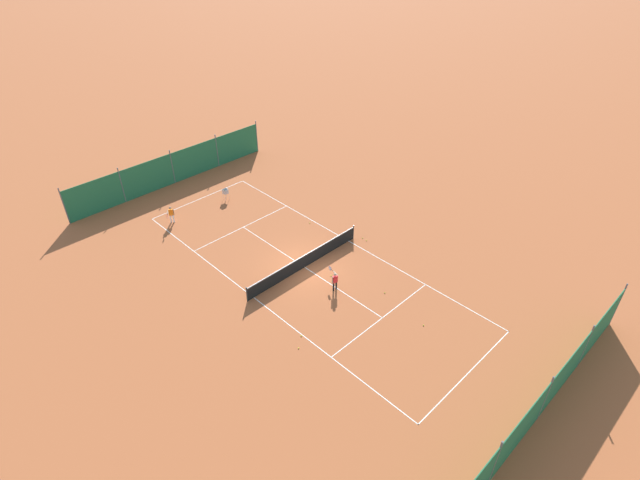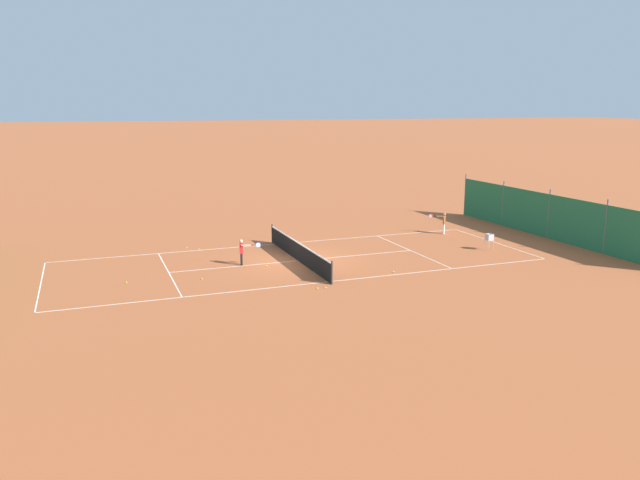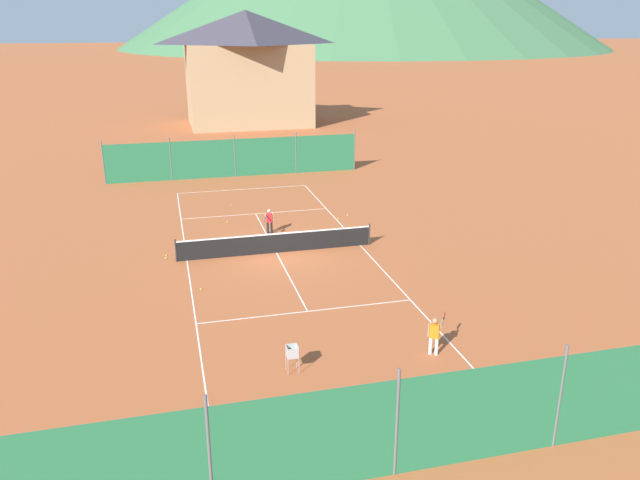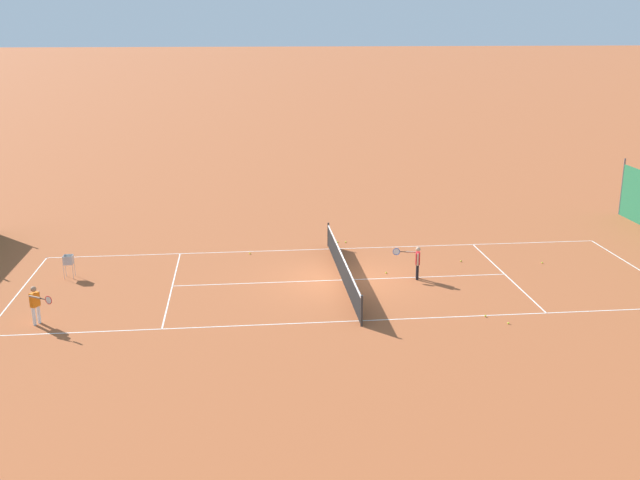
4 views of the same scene
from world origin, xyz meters
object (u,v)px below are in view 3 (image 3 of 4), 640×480
tennis_ball_near_corner (338,219)px  tennis_ball_far_corner (166,255)px  tennis_net (276,243)px  tennis_ball_service_box (201,289)px  alpine_chalet (247,66)px  tennis_ball_mid_court (258,241)px  tennis_ball_alley_left (166,258)px  player_far_baseline (269,220)px  tennis_ball_by_net_right (231,205)px  tennis_ball_by_net_left (227,222)px  tennis_ball_alley_right (348,215)px  player_near_service (435,333)px  ball_hopper (293,353)px

tennis_ball_near_corner → tennis_ball_far_corner: (-9.20, -3.41, 0.00)m
tennis_net → tennis_ball_service_box: (-3.72, -3.45, -0.47)m
tennis_ball_far_corner → alpine_chalet: 38.98m
tennis_ball_mid_court → tennis_ball_alley_left: bearing=-163.3°
player_far_baseline → tennis_ball_mid_court: (-0.74, -1.01, -0.71)m
tennis_net → tennis_ball_by_net_right: (-1.15, 8.38, -0.47)m
tennis_ball_near_corner → tennis_ball_by_net_left: bearing=171.2°
tennis_net → tennis_ball_alley_right: 6.86m
tennis_net → tennis_ball_by_net_left: tennis_net is taller
tennis_ball_service_box → player_near_service: bearing=-45.0°
player_far_baseline → tennis_ball_alley_right: size_ratio=19.34×
player_far_baseline → tennis_ball_service_box: player_far_baseline is taller
player_far_baseline → tennis_ball_alley_right: 5.17m
tennis_ball_far_corner → tennis_ball_by_net_right: same height
tennis_ball_by_net_left → tennis_ball_alley_right: bearing=-3.2°
tennis_ball_mid_court → tennis_ball_service_box: bearing=-120.9°
tennis_ball_mid_court → alpine_chalet: size_ratio=0.01×
tennis_ball_alley_left → ball_hopper: size_ratio=0.07×
tennis_ball_alley_left → alpine_chalet: alpine_chalet is taller
player_near_service → alpine_chalet: bearing=88.9°
alpine_chalet → ball_hopper: bearing=-96.6°
tennis_ball_mid_court → tennis_ball_near_corner: size_ratio=1.00×
tennis_ball_far_corner → player_far_baseline: bearing=21.0°
tennis_ball_near_corner → tennis_ball_far_corner: size_ratio=1.00×
tennis_ball_service_box → ball_hopper: ball_hopper is taller
tennis_ball_near_corner → tennis_ball_alley_right: bearing=38.3°
tennis_ball_alley_left → tennis_ball_by_net_right: bearing=64.0°
player_far_baseline → tennis_ball_service_box: bearing=-121.8°
tennis_ball_alley_right → tennis_ball_by_net_right: bearing=149.2°
tennis_ball_alley_left → tennis_ball_alley_right: size_ratio=1.00×
tennis_ball_alley_left → tennis_ball_near_corner: (9.22, 3.77, 0.00)m
player_near_service → tennis_ball_alley_left: 13.72m
tennis_ball_by_net_right → alpine_chalet: alpine_chalet is taller
tennis_ball_by_net_left → tennis_ball_by_net_right: same height
tennis_ball_near_corner → alpine_chalet: size_ratio=0.01×
player_far_baseline → tennis_ball_far_corner: player_far_baseline is taller
tennis_ball_alley_left → tennis_ball_by_net_right: same height
tennis_ball_near_corner → ball_hopper: bearing=-111.0°
player_near_service → tennis_ball_far_corner: (-8.26, 11.28, -0.72)m
player_far_baseline → tennis_ball_alley_right: player_far_baseline is taller
alpine_chalet → player_far_baseline: bearing=-96.5°
tennis_ball_by_net_left → tennis_ball_service_box: size_ratio=1.00×
tennis_net → tennis_ball_near_corner: 5.99m
tennis_net → tennis_ball_near_corner: (4.21, 4.24, -0.47)m
tennis_ball_near_corner → tennis_ball_far_corner: same height
tennis_ball_far_corner → ball_hopper: ball_hopper is taller
tennis_ball_mid_court → tennis_ball_far_corner: (-4.42, -0.98, 0.00)m
player_far_baseline → tennis_ball_service_box: 7.41m
tennis_ball_by_net_left → tennis_ball_service_box: bearing=-103.1°
tennis_ball_mid_court → tennis_ball_alley_right: (5.47, 2.98, 0.00)m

